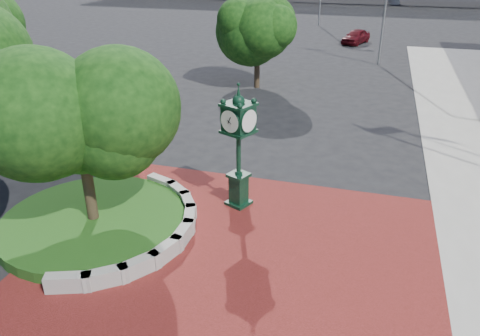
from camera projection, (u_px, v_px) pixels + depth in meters
name	position (u px, v px, depth m)	size (l,w,h in m)	color
ground	(237.00, 252.00, 14.47)	(200.00, 200.00, 0.00)	black
plaza	(228.00, 271.00, 13.59)	(12.00, 12.00, 0.04)	maroon
planter_wall	(157.00, 231.00, 15.03)	(2.96, 6.77, 0.54)	#9E9B93
grass_bed	(94.00, 222.00, 15.64)	(6.10, 6.10, 0.40)	#144614
tree_planter	(79.00, 123.00, 14.11)	(5.20, 5.20, 6.33)	#38281C
tree_street	(258.00, 37.00, 29.64)	(4.40, 4.40, 5.45)	#38281C
post_clock	(239.00, 142.00, 16.02)	(1.17, 1.17, 4.48)	black
parked_car	(356.00, 36.00, 44.29)	(1.57, 3.89, 1.33)	#4D0B11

